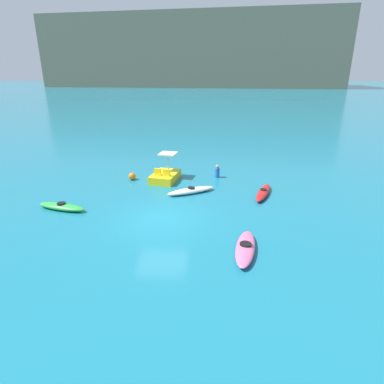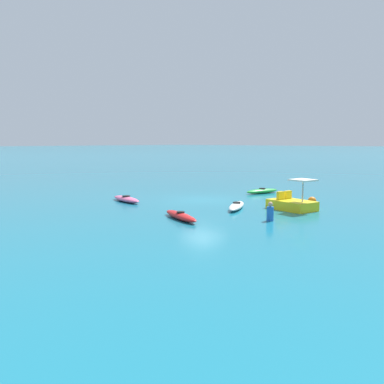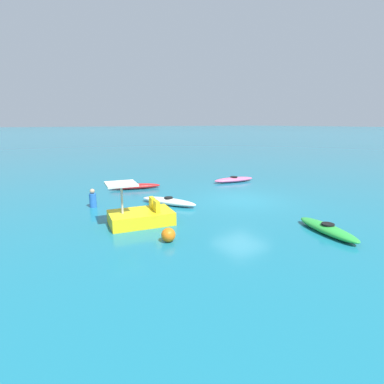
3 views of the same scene
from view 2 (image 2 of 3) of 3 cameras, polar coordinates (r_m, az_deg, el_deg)
The scene contains 8 objects.
ground_plane at distance 25.39m, azimuth 1.46°, elevation -1.10°, with size 600.00×600.00×0.00m, color #19728C.
kayak_green at distance 28.98m, azimuth 9.80°, elevation 0.14°, with size 2.81×1.38×0.37m.
kayak_pink at distance 24.88m, azimuth -9.19°, elevation -0.98°, with size 1.26×2.96×0.37m.
kayak_white at distance 22.11m, azimuth 6.26°, elevation -1.94°, with size 2.92×1.94×0.37m.
kayak_red at distance 19.05m, azimuth -1.61°, elevation -3.36°, with size 1.58×3.04×0.37m.
pedal_boat_yellow at distance 22.34m, azimuth 13.84°, elevation -1.56°, with size 1.96×2.66×1.68m.
buoy_orange at distance 24.27m, azimuth 16.45°, elevation -1.20°, with size 0.48×0.48×0.48m, color orange.
person_near_shore at distance 19.02m, azimuth 10.89°, elevation -2.82°, with size 0.45×0.45×0.88m.
Camera 2 is at (18.80, 16.68, 3.62)m, focal length 38.09 mm.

